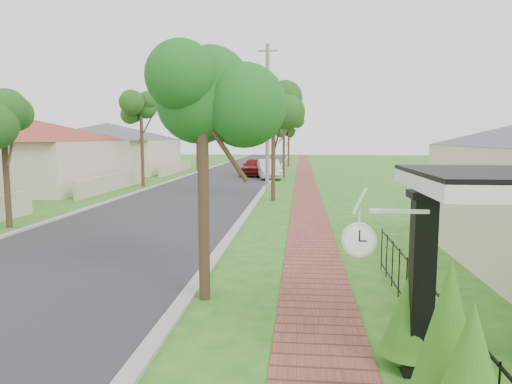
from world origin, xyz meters
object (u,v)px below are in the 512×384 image
at_px(parked_car_red, 255,167).
at_px(station_clock, 362,238).
at_px(utility_pole, 267,118).
at_px(near_tree, 202,90).
at_px(parked_car_white, 269,169).
at_px(porch_post, 421,292).

bearing_deg(parked_car_red, station_clock, -74.01).
xyz_separation_m(parked_car_red, utility_pole, (1.90, -11.10, 3.61)).
xyz_separation_m(utility_pole, station_clock, (2.79, -21.40, -2.42)).
distance_m(near_tree, station_clock, 4.49).
bearing_deg(parked_car_red, parked_car_white, -53.73).
xyz_separation_m(porch_post, station_clock, (-0.86, -0.40, 0.83)).
bearing_deg(parked_car_red, porch_post, -72.41).
xyz_separation_m(parked_car_white, near_tree, (0.62, -27.02, 3.37)).
height_order(parked_car_white, utility_pole, utility_pole).
bearing_deg(parked_car_red, near_tree, -78.31).
bearing_deg(utility_pole, parked_car_red, 99.71).
relative_size(parked_car_white, near_tree, 0.88).
height_order(near_tree, station_clock, near_tree).
bearing_deg(station_clock, near_tree, 132.58).
bearing_deg(near_tree, parked_car_white, 91.32).
height_order(near_tree, utility_pole, utility_pole).
height_order(porch_post, station_clock, porch_post).
xyz_separation_m(near_tree, station_clock, (2.66, -2.90, -2.16)).
bearing_deg(station_clock, parked_car_white, 96.27).
distance_m(parked_car_red, station_clock, 32.86).
relative_size(parked_car_red, parked_car_white, 0.99).
bearing_deg(porch_post, utility_pole, 99.86).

